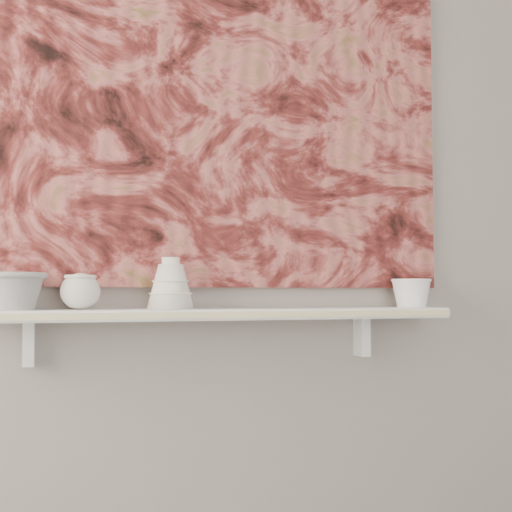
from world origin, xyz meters
name	(u,v)px	position (x,y,z in m)	size (l,w,h in m)	color
wall_back	(206,165)	(0.00, 1.60, 1.35)	(3.60, 3.60, 0.00)	gray
shelf	(213,314)	(0.00, 1.51, 0.92)	(1.40, 0.18, 0.03)	white
shelf_stripe	(222,315)	(0.00, 1.41, 0.92)	(1.40, 0.01, 0.02)	beige
bracket_left	(28,343)	(-0.49, 1.57, 0.84)	(0.03, 0.06, 0.12)	white
bracket_right	(362,336)	(0.49, 1.57, 0.84)	(0.03, 0.06, 0.12)	white
painting	(207,100)	(0.00, 1.59, 1.54)	(1.50, 0.03, 1.10)	maroon
house_motif	(349,210)	(0.45, 1.57, 1.23)	(0.09, 0.00, 0.08)	black
bowl_grey	(13,290)	(-0.53, 1.51, 0.98)	(0.17, 0.17, 0.10)	gray
cup_cream	(80,291)	(-0.36, 1.51, 0.98)	(0.10, 0.10, 0.10)	beige
bell_vessel	(171,283)	(-0.12, 1.51, 1.00)	(0.13, 0.13, 0.14)	silver
bowl_white	(411,293)	(0.63, 1.51, 0.97)	(0.12, 0.12, 0.09)	white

